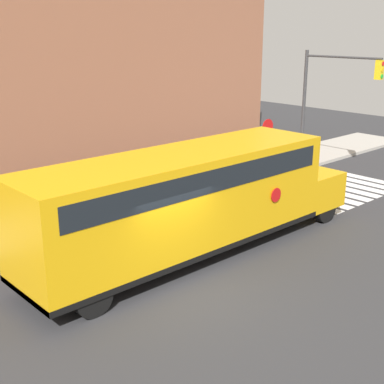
% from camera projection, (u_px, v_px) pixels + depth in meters
% --- Properties ---
extents(ground_plane, '(60.00, 60.00, 0.00)m').
position_uv_depth(ground_plane, '(180.00, 287.00, 14.06)').
color(ground_plane, '#333335').
extents(sidewalk_strip, '(44.00, 3.00, 0.15)m').
position_uv_depth(sidewalk_strip, '(57.00, 221.00, 18.61)').
color(sidewalk_strip, '#B2ADA3').
rests_on(sidewalk_strip, ground).
extents(crosswalk_stripes, '(5.40, 3.20, 0.01)m').
position_uv_depth(crosswalk_stripes, '(341.00, 190.00, 22.39)').
color(crosswalk_stripes, white).
rests_on(crosswalk_stripes, ground).
extents(school_bus, '(11.65, 2.57, 3.17)m').
position_uv_depth(school_bus, '(190.00, 197.00, 15.54)').
color(school_bus, '#EAA80F').
rests_on(school_bus, ground).
extents(stop_sign, '(0.72, 0.10, 2.68)m').
position_uv_depth(stop_sign, '(267.00, 139.00, 23.80)').
color(stop_sign, '#38383A').
rests_on(stop_sign, ground).
extents(traffic_light, '(0.28, 3.96, 5.53)m').
position_uv_depth(traffic_light, '(328.00, 92.00, 24.49)').
color(traffic_light, '#38383A').
rests_on(traffic_light, ground).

